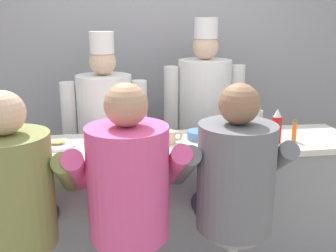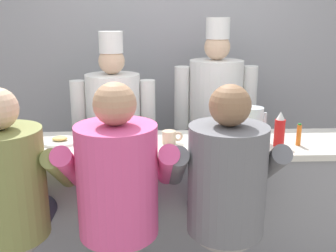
{
  "view_description": "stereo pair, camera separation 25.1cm",
  "coord_description": "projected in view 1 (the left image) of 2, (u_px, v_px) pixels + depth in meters",
  "views": [
    {
      "loc": [
        -0.45,
        -2.13,
        1.8
      ],
      "look_at": [
        -0.08,
        0.26,
        1.13
      ],
      "focal_mm": 42.0,
      "sensor_mm": 36.0,
      "label": 1
    },
    {
      "loc": [
        -0.2,
        -2.16,
        1.8
      ],
      "look_at": [
        -0.08,
        0.26,
        1.13
      ],
      "focal_mm": 42.0,
      "sensor_mm": 36.0,
      "label": 2
    }
  ],
  "objects": [
    {
      "name": "wall_back",
      "position": [
        155.0,
        66.0,
        3.77
      ],
      "size": [
        10.0,
        0.06,
        2.7
      ],
      "color": "#99999E",
      "rests_on": "ground_plane"
    },
    {
      "name": "diner_seated_pink",
      "position": [
        128.0,
        187.0,
        2.04
      ],
      "size": [
        0.64,
        0.63,
        1.5
      ],
      "color": "#B2B5BA",
      "rests_on": "ground_plane"
    },
    {
      "name": "napkin_dispenser_chrome",
      "position": [
        139.0,
        136.0,
        2.52
      ],
      "size": [
        0.11,
        0.07,
        0.11
      ],
      "color": "silver",
      "rests_on": "diner_counter"
    },
    {
      "name": "coffee_mug_tan",
      "position": [
        170.0,
        137.0,
        2.54
      ],
      "size": [
        0.13,
        0.09,
        0.08
      ],
      "color": "beige",
      "rests_on": "diner_counter"
    },
    {
      "name": "coffee_mug_blue",
      "position": [
        8.0,
        140.0,
        2.45
      ],
      "size": [
        0.14,
        0.09,
        0.1
      ],
      "color": "#4C7AB2",
      "rests_on": "diner_counter"
    },
    {
      "name": "water_pitcher_clear",
      "position": [
        249.0,
        122.0,
        2.63
      ],
      "size": [
        0.16,
        0.14,
        0.23
      ],
      "color": "silver",
      "rests_on": "diner_counter"
    },
    {
      "name": "breakfast_plate",
      "position": [
        57.0,
        145.0,
        2.49
      ],
      "size": [
        0.23,
        0.23,
        0.05
      ],
      "color": "white",
      "rests_on": "diner_counter"
    },
    {
      "name": "cook_in_whites_near",
      "position": [
        106.0,
        131.0,
        3.11
      ],
      "size": [
        0.67,
        0.43,
        1.7
      ],
      "color": "#232328",
      "rests_on": "ground_plane"
    },
    {
      "name": "cereal_bowl",
      "position": [
        199.0,
        135.0,
        2.64
      ],
      "size": [
        0.16,
        0.16,
        0.06
      ],
      "color": "#4C7FB7",
      "rests_on": "diner_counter"
    },
    {
      "name": "hot_sauce_bottle_orange",
      "position": [
        294.0,
        131.0,
        2.58
      ],
      "size": [
        0.03,
        0.03,
        0.14
      ],
      "color": "orange",
      "rests_on": "diner_counter"
    },
    {
      "name": "mustard_bottle_yellow",
      "position": [
        235.0,
        130.0,
        2.45
      ],
      "size": [
        0.06,
        0.06,
        0.24
      ],
      "color": "yellow",
      "rests_on": "diner_counter"
    },
    {
      "name": "ketchup_bottle_red",
      "position": [
        277.0,
        127.0,
        2.55
      ],
      "size": [
        0.07,
        0.07,
        0.23
      ],
      "color": "red",
      "rests_on": "diner_counter"
    },
    {
      "name": "diner_counter",
      "position": [
        179.0,
        211.0,
        2.72
      ],
      "size": [
        2.37,
        0.57,
        1.01
      ],
      "color": "gray",
      "rests_on": "ground_plane"
    },
    {
      "name": "cook_in_whites_far",
      "position": [
        204.0,
        114.0,
        3.42
      ],
      "size": [
        0.7,
        0.45,
        1.8
      ],
      "color": "#232328",
      "rests_on": "ground_plane"
    },
    {
      "name": "diner_seated_grey",
      "position": [
        233.0,
        181.0,
        2.13
      ],
      "size": [
        0.62,
        0.62,
        1.49
      ],
      "color": "#B2B5BA",
      "rests_on": "ground_plane"
    },
    {
      "name": "diner_seated_olive",
      "position": [
        14.0,
        196.0,
        1.96
      ],
      "size": [
        0.62,
        0.61,
        1.48
      ],
      "color": "#B2B5BA",
      "rests_on": "ground_plane"
    }
  ]
}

